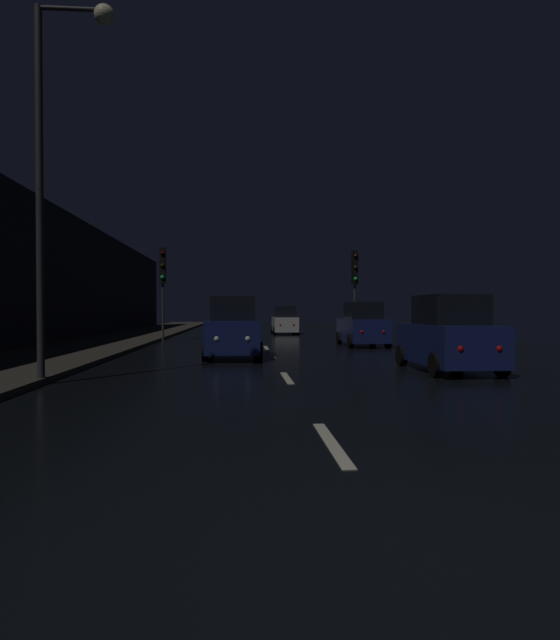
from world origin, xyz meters
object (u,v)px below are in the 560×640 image
(car_approaching_headlights, at_px, (233,330))
(car_distant_taillights, at_px, (285,321))
(car_parked_right_near, at_px, (448,336))
(traffic_light_far_left, at_px, (163,273))
(car_parked_right_far, at_px, (362,326))
(streetlamp_overhead, at_px, (59,138))
(traffic_light_far_right, at_px, (355,275))

(car_approaching_headlights, bearing_deg, car_distant_taillights, 169.60)
(car_approaching_headlights, relative_size, car_parked_right_near, 1.03)
(traffic_light_far_left, bearing_deg, car_parked_right_far, 62.13)
(streetlamp_overhead, bearing_deg, traffic_light_far_right, 59.46)
(traffic_light_far_left, height_order, streetlamp_overhead, streetlamp_overhead)
(car_parked_right_near, bearing_deg, car_distant_taillights, 6.49)
(traffic_light_far_left, bearing_deg, car_distant_taillights, 134.98)
(traffic_light_far_left, xyz_separation_m, car_parked_right_near, (9.71, -14.99, -2.69))
(traffic_light_far_left, relative_size, car_approaching_headlights, 1.20)
(car_distant_taillights, bearing_deg, car_parked_right_far, -168.31)
(traffic_light_far_right, height_order, car_distant_taillights, traffic_light_far_right)
(traffic_light_far_left, relative_size, car_parked_right_far, 1.24)
(car_parked_right_far, bearing_deg, car_distant_taillights, 11.69)
(car_parked_right_near, distance_m, car_distant_taillights, 22.58)
(streetlamp_overhead, distance_m, car_distant_taillights, 25.78)
(car_parked_right_near, bearing_deg, streetlamp_overhead, 101.76)
(traffic_light_far_left, bearing_deg, streetlamp_overhead, -0.42)
(traffic_light_far_left, relative_size, car_parked_right_near, 1.23)
(car_distant_taillights, bearing_deg, traffic_light_far_left, 136.13)
(traffic_light_far_right, bearing_deg, car_distant_taillights, -157.21)
(streetlamp_overhead, distance_m, car_approaching_headlights, 8.75)
(traffic_light_far_left, relative_size, car_distant_taillights, 1.31)
(streetlamp_overhead, relative_size, car_distant_taillights, 2.19)
(streetlamp_overhead, relative_size, car_parked_right_near, 2.05)
(car_approaching_headlights, relative_size, car_distant_taillights, 1.10)
(traffic_light_far_left, height_order, car_parked_right_near, traffic_light_far_left)
(car_approaching_headlights, distance_m, car_distant_taillights, 18.12)
(streetlamp_overhead, height_order, car_parked_right_far, streetlamp_overhead)
(traffic_light_far_right, relative_size, car_approaching_headlights, 1.19)
(traffic_light_far_left, relative_size, streetlamp_overhead, 0.60)
(car_distant_taillights, bearing_deg, traffic_light_far_right, -154.30)
(traffic_light_far_left, bearing_deg, car_approaching_headlights, 19.40)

